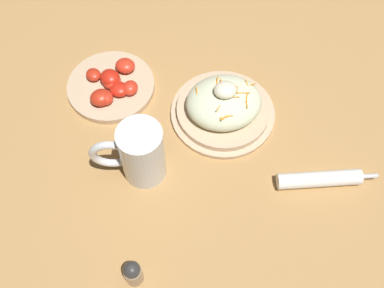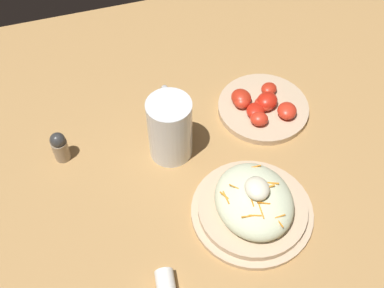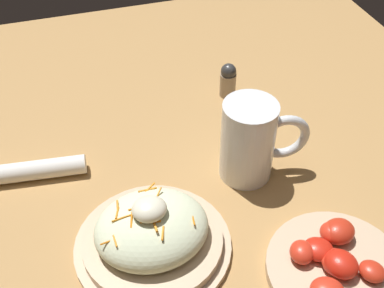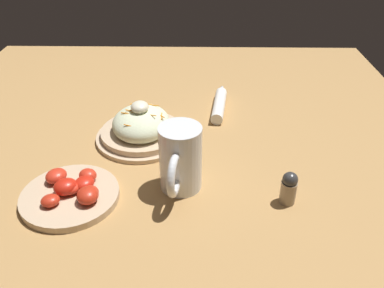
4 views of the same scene
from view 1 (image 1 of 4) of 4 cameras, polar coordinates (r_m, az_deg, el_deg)
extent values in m
plane|color=#B2844C|center=(1.02, 4.21, 0.41)|extent=(1.43, 1.43, 0.00)
cylinder|color=#D1B28E|center=(1.05, 3.83, 3.86)|extent=(0.24, 0.24, 0.01)
cylinder|color=#D1B28E|center=(1.04, 3.87, 4.27)|extent=(0.21, 0.21, 0.02)
ellipsoid|color=beige|center=(1.02, 3.96, 5.15)|extent=(0.17, 0.15, 0.07)
cylinder|color=orange|center=(1.02, 3.36, 7.85)|extent=(0.01, 0.02, 0.00)
cylinder|color=orange|center=(0.99, 6.80, 5.07)|extent=(0.01, 0.03, 0.00)
cylinder|color=orange|center=(1.00, 3.87, 7.13)|extent=(0.02, 0.01, 0.01)
cylinder|color=orange|center=(1.00, 6.43, 6.32)|extent=(0.03, 0.00, 0.01)
cylinder|color=orange|center=(1.03, 6.82, 7.53)|extent=(0.00, 0.02, 0.00)
cylinder|color=orange|center=(0.99, 6.80, 5.67)|extent=(0.01, 0.02, 0.00)
cylinder|color=orange|center=(0.97, 3.43, 4.67)|extent=(0.02, 0.03, 0.01)
cylinder|color=orange|center=(0.99, 5.38, 5.82)|extent=(0.02, 0.00, 0.00)
cylinder|color=orange|center=(1.01, 3.74, 7.38)|extent=(0.00, 0.03, 0.01)
cylinder|color=orange|center=(1.00, 5.59, 6.74)|extent=(0.01, 0.02, 0.01)
cylinder|color=orange|center=(1.03, 7.38, 7.28)|extent=(0.02, 0.01, 0.00)
cylinder|color=orange|center=(1.01, 0.57, 6.56)|extent=(0.01, 0.02, 0.01)
cylinder|color=orange|center=(0.97, 4.25, 3.37)|extent=(0.03, 0.00, 0.00)
cylinder|color=orange|center=(1.00, 4.54, 6.84)|extent=(0.02, 0.02, 0.01)
cylinder|color=orange|center=(0.97, 4.07, 3.41)|extent=(0.03, 0.02, 0.01)
ellipsoid|color=#EFEACC|center=(0.99, 4.16, 6.71)|extent=(0.05, 0.05, 0.03)
cylinder|color=white|center=(0.92, -6.18, -1.16)|extent=(0.09, 0.09, 0.15)
cylinder|color=gold|center=(0.94, -6.06, -1.77)|extent=(0.08, 0.08, 0.10)
cylinder|color=white|center=(0.89, -6.42, 0.07)|extent=(0.08, 0.08, 0.01)
torus|color=white|center=(0.93, -9.99, -1.26)|extent=(0.09, 0.03, 0.09)
cylinder|color=white|center=(0.99, 15.50, -4.23)|extent=(0.18, 0.05, 0.03)
cylinder|color=silver|center=(1.03, 21.12, -3.73)|extent=(0.04, 0.01, 0.01)
cylinder|color=#D1B28E|center=(1.11, -10.01, 7.07)|extent=(0.21, 0.21, 0.02)
ellipsoid|color=red|center=(1.07, -11.26, 5.68)|extent=(0.06, 0.05, 0.03)
ellipsoid|color=red|center=(1.10, -10.14, 8.09)|extent=(0.06, 0.07, 0.03)
ellipsoid|color=red|center=(1.08, -9.03, 6.72)|extent=(0.06, 0.06, 0.02)
ellipsoid|color=red|center=(1.12, -8.29, 9.60)|extent=(0.06, 0.06, 0.03)
ellipsoid|color=red|center=(1.07, -7.69, 6.92)|extent=(0.05, 0.05, 0.03)
ellipsoid|color=red|center=(1.10, -9.94, 7.74)|extent=(0.04, 0.05, 0.02)
ellipsoid|color=red|center=(1.07, -10.84, 5.68)|extent=(0.06, 0.06, 0.03)
ellipsoid|color=red|center=(1.12, -12.14, 8.41)|extent=(0.05, 0.05, 0.02)
cylinder|color=gray|center=(0.89, -7.25, -15.78)|extent=(0.03, 0.03, 0.05)
sphere|color=#333333|center=(0.85, -7.50, -15.22)|extent=(0.03, 0.03, 0.03)
camera|label=2|loc=(0.67, 64.23, 30.60)|focal=45.24mm
camera|label=3|loc=(1.08, 4.94, 46.18)|focal=46.50mm
camera|label=4|loc=(0.88, -61.75, 5.36)|focal=37.58mm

